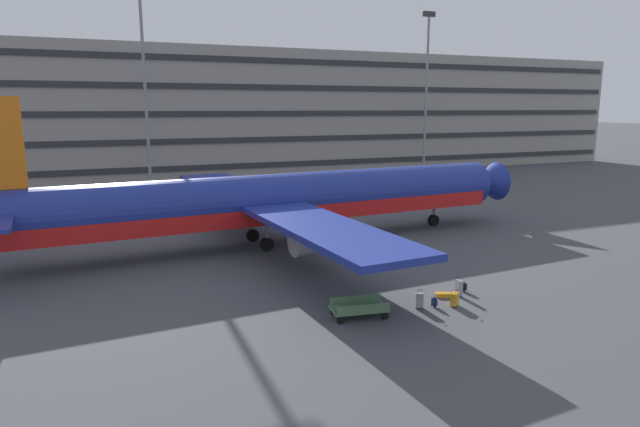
% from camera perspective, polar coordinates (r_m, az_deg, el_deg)
% --- Properties ---
extents(ground_plane, '(600.00, 600.00, 0.00)m').
position_cam_1_polar(ground_plane, '(37.10, -11.43, -3.99)').
color(ground_plane, '#424449').
extents(terminal_structure, '(153.50, 21.96, 17.35)m').
position_cam_1_polar(terminal_structure, '(83.14, -18.18, 9.92)').
color(terminal_structure, gray).
rests_on(terminal_structure, ground_plane).
extents(airliner, '(41.36, 33.63, 10.07)m').
position_cam_1_polar(airliner, '(37.94, -4.98, 1.30)').
color(airliner, navy).
rests_on(airliner, ground_plane).
extents(light_mast_left, '(1.80, 0.50, 23.55)m').
position_cam_1_polar(light_mast_left, '(68.15, -17.88, 13.88)').
color(light_mast_left, gray).
rests_on(light_mast_left, ground_plane).
extents(light_mast_center_left, '(1.80, 0.50, 22.55)m').
position_cam_1_polar(light_mast_center_left, '(81.10, 11.06, 13.29)').
color(light_mast_center_left, gray).
rests_on(light_mast_center_left, ground_plane).
extents(suitcase_small, '(0.55, 0.49, 0.85)m').
position_cam_1_polar(suitcase_small, '(27.49, 13.88, -8.65)').
color(suitcase_small, orange).
rests_on(suitcase_small, ground_plane).
extents(suitcase_upright, '(0.29, 0.44, 0.99)m').
position_cam_1_polar(suitcase_upright, '(28.91, 14.29, -7.52)').
color(suitcase_upright, gray).
rests_on(suitcase_upright, ground_plane).
extents(suitcase_silver, '(0.89, 0.66, 0.20)m').
position_cam_1_polar(suitcase_silver, '(28.75, 12.75, -8.27)').
color(suitcase_silver, orange).
rests_on(suitcase_silver, ground_plane).
extents(suitcase_black, '(0.44, 0.38, 0.96)m').
position_cam_1_polar(suitcase_black, '(26.83, 10.34, -8.90)').
color(suitcase_black, gray).
rests_on(suitcase_black, ground_plane).
extents(backpack_navy, '(0.43, 0.38, 0.56)m').
position_cam_1_polar(backpack_navy, '(29.71, 14.76, -7.44)').
color(backpack_navy, black).
rests_on(backpack_navy, ground_plane).
extents(backpack_teal, '(0.33, 0.40, 0.56)m').
position_cam_1_polar(backpack_teal, '(27.19, 11.88, -9.05)').
color(backpack_teal, navy).
rests_on(backpack_teal, ground_plane).
extents(baggage_cart, '(3.36, 1.67, 0.82)m').
position_cam_1_polar(baggage_cart, '(25.42, 4.10, -9.84)').
color(baggage_cart, '#4C724C').
rests_on(baggage_cart, ground_plane).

